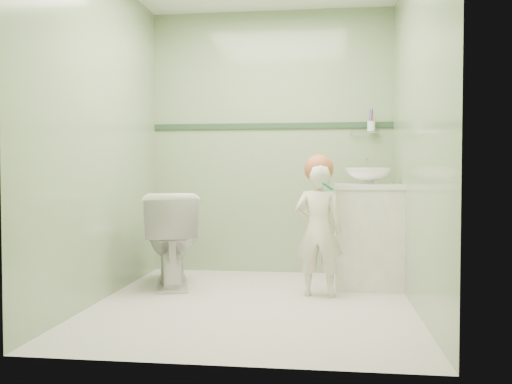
# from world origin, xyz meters

# --- Properties ---
(ground) EXTENTS (2.50, 2.50, 0.00)m
(ground) POSITION_xyz_m (0.00, 0.00, 0.00)
(ground) COLOR beige
(ground) RESTS_ON ground
(room_shell) EXTENTS (2.50, 2.54, 2.40)m
(room_shell) POSITION_xyz_m (0.00, 0.00, 1.20)
(room_shell) COLOR #8CAE7B
(room_shell) RESTS_ON ground
(trim_stripe) EXTENTS (2.20, 0.02, 0.05)m
(trim_stripe) POSITION_xyz_m (0.00, 1.24, 1.35)
(trim_stripe) COLOR #2A462E
(trim_stripe) RESTS_ON room_shell
(vanity) EXTENTS (0.52, 0.50, 0.80)m
(vanity) POSITION_xyz_m (0.84, 0.70, 0.40)
(vanity) COLOR beige
(vanity) RESTS_ON ground
(counter) EXTENTS (0.54, 0.52, 0.04)m
(counter) POSITION_xyz_m (0.84, 0.70, 0.81)
(counter) COLOR white
(counter) RESTS_ON vanity
(basin) EXTENTS (0.37, 0.37, 0.13)m
(basin) POSITION_xyz_m (0.84, 0.70, 0.89)
(basin) COLOR white
(basin) RESTS_ON counter
(faucet) EXTENTS (0.03, 0.13, 0.18)m
(faucet) POSITION_xyz_m (0.84, 0.89, 0.97)
(faucet) COLOR silver
(faucet) RESTS_ON counter
(cup_holder) EXTENTS (0.26, 0.07, 0.21)m
(cup_holder) POSITION_xyz_m (0.89, 1.18, 1.33)
(cup_holder) COLOR silver
(cup_holder) RESTS_ON room_shell
(toilet) EXTENTS (0.62, 0.84, 0.76)m
(toilet) POSITION_xyz_m (-0.74, 0.52, 0.38)
(toilet) COLOR white
(toilet) RESTS_ON ground
(toddler) EXTENTS (0.38, 0.28, 0.98)m
(toddler) POSITION_xyz_m (0.45, 0.30, 0.49)
(toddler) COLOR silver
(toddler) RESTS_ON ground
(hair_cap) EXTENTS (0.22, 0.22, 0.22)m
(hair_cap) POSITION_xyz_m (0.45, 0.33, 0.95)
(hair_cap) COLOR #A95935
(hair_cap) RESTS_ON toddler
(teal_toothbrush) EXTENTS (0.11, 0.14, 0.08)m
(teal_toothbrush) POSITION_xyz_m (0.51, 0.17, 0.83)
(teal_toothbrush) COLOR #0F7C65
(teal_toothbrush) RESTS_ON toddler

